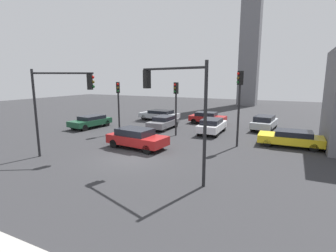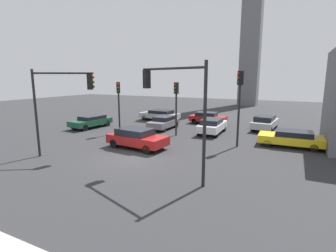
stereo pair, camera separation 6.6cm
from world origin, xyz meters
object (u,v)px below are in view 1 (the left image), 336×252
traffic_light_0 (176,99)px  car_2 (264,122)px  traffic_light_2 (239,95)px  car_3 (91,121)px  car_4 (160,115)px  car_6 (137,138)px  traffic_light_1 (175,96)px  car_7 (207,118)px  traffic_light_4 (118,98)px  car_0 (212,125)px  car_1 (163,122)px  car_5 (291,138)px  traffic_light_3 (61,95)px

traffic_light_0 → car_2: traffic_light_0 is taller
traffic_light_2 → car_3: size_ratio=1.22×
car_4 → car_6: (4.46, -12.07, 0.08)m
car_2 → car_6: car_6 is taller
traffic_light_1 → car_7: 16.88m
traffic_light_4 → traffic_light_2: bearing=57.4°
car_2 → car_0: bearing=138.9°
car_0 → car_1: size_ratio=1.09×
traffic_light_4 → traffic_light_0: bearing=73.1°
car_5 → car_6: car_6 is taller
car_6 → car_7: bearing=88.1°
traffic_light_1 → car_4: size_ratio=1.22×
traffic_light_1 → traffic_light_4: size_ratio=1.24×
traffic_light_3 → car_7: 17.17m
car_3 → car_5: size_ratio=1.01×
car_7 → car_4: bearing=-177.6°
traffic_light_4 → car_3: bearing=-134.6°
car_0 → car_6: (-3.58, -7.42, 0.01)m
traffic_light_1 → car_3: traffic_light_1 is taller
traffic_light_0 → car_6: size_ratio=1.03×
traffic_light_2 → car_5: size_ratio=1.23×
car_2 → traffic_light_2: bearing=176.8°
traffic_light_2 → car_2: bearing=-149.4°
car_0 → car_5: size_ratio=0.96×
traffic_light_1 → traffic_light_2: bearing=-84.4°
traffic_light_3 → traffic_light_2: bearing=6.2°
car_7 → car_5: bearing=-38.4°
traffic_light_1 → traffic_light_2: (1.80, 7.50, -0.33)m
traffic_light_0 → car_5: bearing=99.7°
traffic_light_2 → traffic_light_3: traffic_light_3 is taller
traffic_light_2 → traffic_light_4: traffic_light_2 is taller
traffic_light_1 → traffic_light_3: (-8.10, 0.05, -0.16)m
car_1 → car_4: (-2.92, 4.65, 0.01)m
traffic_light_2 → car_6: (-6.65, -3.69, -3.14)m
traffic_light_0 → car_0: traffic_light_0 is taller
car_5 → car_1: bearing=-10.0°
traffic_light_1 → car_5: bearing=-101.4°
traffic_light_1 → traffic_light_3: traffic_light_1 is taller
traffic_light_4 → car_5: bearing=64.5°
car_0 → car_4: 9.29m
car_0 → car_7: 5.33m
car_3 → car_5: (19.06, 0.90, -0.02)m
traffic_light_1 → car_5: size_ratio=1.29×
traffic_light_1 → car_1: size_ratio=1.46×
traffic_light_2 → car_0: size_ratio=1.28×
traffic_light_0 → traffic_light_2: bearing=83.3°
car_1 → traffic_light_3: bearing=-8.4°
car_5 → traffic_light_0: bearing=1.3°
car_1 → car_2: 10.21m
car_5 → car_6: size_ratio=0.99×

